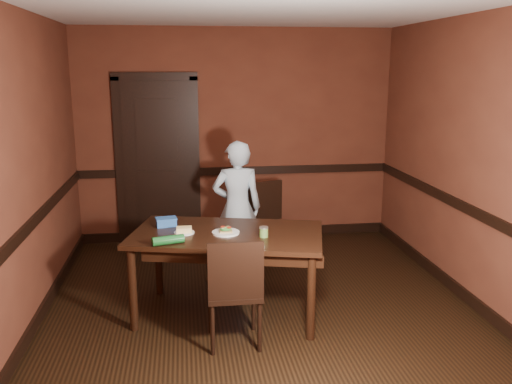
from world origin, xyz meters
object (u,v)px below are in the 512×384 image
object	(u,v)px
chair_near	(234,289)
food_tub	(166,222)
sauce_jar	(264,232)
cheese_saucer	(184,231)
dining_table	(228,274)
person	(237,208)
sandwich_plate	(226,232)
chair_far	(262,225)

from	to	relation	value
chair_near	food_tub	bearing A→B (deg)	-55.19
sauce_jar	cheese_saucer	world-z (taller)	sauce_jar
dining_table	cheese_saucer	xyz separation A→B (m)	(-0.38, 0.02, 0.41)
sauce_jar	person	bearing A→B (deg)	95.17
dining_table	person	bearing A→B (deg)	93.32
sandwich_plate	food_tub	xyz separation A→B (m)	(-0.52, 0.30, 0.02)
dining_table	cheese_saucer	size ratio (longest dim) A/B	9.37
chair_far	person	size ratio (longest dim) A/B	0.64
person	sauce_jar	xyz separation A→B (m)	(0.11, -1.21, 0.10)
person	food_tub	size ratio (longest dim) A/B	7.06
sauce_jar	cheese_saucer	size ratio (longest dim) A/B	0.51
food_tub	chair_far	bearing A→B (deg)	33.98
chair_near	cheese_saucer	world-z (taller)	chair_near
chair_far	person	bearing A→B (deg)	-166.31
dining_table	sandwich_plate	xyz separation A→B (m)	(-0.01, -0.03, 0.41)
sauce_jar	sandwich_plate	bearing A→B (deg)	155.13
chair_far	chair_near	world-z (taller)	chair_far
chair_far	cheese_saucer	size ratio (longest dim) A/B	5.20
sandwich_plate	sauce_jar	bearing A→B (deg)	-24.87
person	sandwich_plate	xyz separation A→B (m)	(-0.21, -1.06, 0.07)
chair_near	cheese_saucer	bearing A→B (deg)	-54.77
dining_table	sauce_jar	distance (m)	0.56
sandwich_plate	cheese_saucer	world-z (taller)	sandwich_plate
chair_near	sauce_jar	distance (m)	0.58
chair_near	person	bearing A→B (deg)	-96.78
person	sandwich_plate	world-z (taller)	person
dining_table	sandwich_plate	world-z (taller)	sandwich_plate
sandwich_plate	sauce_jar	distance (m)	0.35
person	cheese_saucer	size ratio (longest dim) A/B	8.19
cheese_saucer	sandwich_plate	bearing A→B (deg)	-8.79
dining_table	food_tub	bearing A→B (deg)	167.60
chair_far	food_tub	distance (m)	1.46
person	chair_near	bearing A→B (deg)	83.69
dining_table	food_tub	world-z (taller)	food_tub
dining_table	person	world-z (taller)	person
sandwich_plate	food_tub	distance (m)	0.60
chair_far	food_tub	size ratio (longest dim) A/B	4.48
cheese_saucer	sauce_jar	bearing A→B (deg)	-16.62
chair_near	food_tub	world-z (taller)	chair_near
person	cheese_saucer	xyz separation A→B (m)	(-0.57, -1.01, 0.07)
food_tub	dining_table	bearing A→B (deg)	-35.61
dining_table	chair_far	size ratio (longest dim) A/B	1.80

